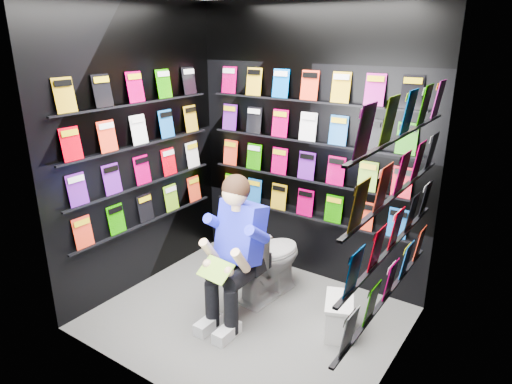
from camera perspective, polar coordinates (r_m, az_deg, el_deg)
The scene contains 13 objects.
floor at distance 4.03m, azimuth -1.06°, elevation -15.43°, with size 2.40×2.40×0.00m, color #5C5C59.
wall_back at distance 4.29m, azimuth 6.63°, elevation 5.68°, with size 2.40×0.04×2.60m, color black.
wall_front at distance 2.76m, azimuth -13.35°, elevation -2.36°, with size 2.40×0.04×2.60m, color black.
wall_left at distance 4.26m, azimuth -14.50°, elevation 5.08°, with size 0.04×2.00×2.60m, color black.
wall_right at distance 2.97m, azimuth 18.02°, elevation -1.27°, with size 0.04×2.00×2.60m, color black.
comics_back at distance 4.27m, azimuth 6.44°, elevation 5.67°, with size 2.10×0.06×1.37m, color red, non-canonical shape.
comics_left at distance 4.23m, azimuth -14.24°, elevation 5.10°, with size 0.06×1.70×1.37m, color red, non-canonical shape.
comics_right at distance 2.98m, azimuth 17.48°, elevation -1.07°, with size 0.06×1.70×1.37m, color red, non-canonical shape.
toilet at distance 4.17m, azimuth 1.42°, elevation -8.28°, with size 0.42×0.75×0.73m, color white.
longbox at distance 3.85m, azimuth 10.26°, elevation -15.18°, with size 0.20×0.36×0.27m, color silver.
longbox_lid at distance 3.77m, azimuth 10.40°, elevation -13.30°, with size 0.22×0.38×0.03m, color silver.
reader at distance 3.72m, azimuth -1.74°, elevation -5.14°, with size 0.50×0.74×1.36m, color #1217F1, non-canonical shape.
held_comic at distance 3.55m, azimuth -5.08°, elevation -9.67°, with size 0.28×0.01×0.19m, color green.
Camera 1 is at (1.94, -2.70, 2.28)m, focal length 32.00 mm.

